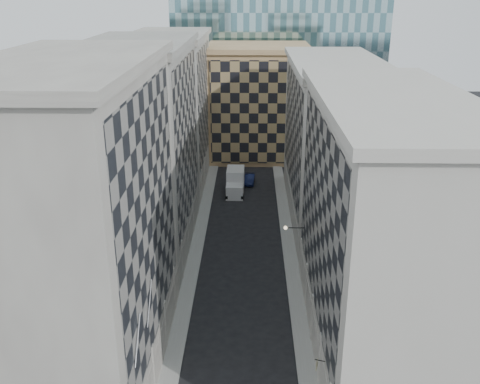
# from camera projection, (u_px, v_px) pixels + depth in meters

# --- Properties ---
(sidewalk_west) EXTENTS (1.50, 100.00, 0.15)m
(sidewalk_west) POSITION_uv_depth(u_px,v_px,m) (195.00, 254.00, 59.06)
(sidewalk_west) COLOR gray
(sidewalk_west) RESTS_ON ground
(sidewalk_east) EXTENTS (1.50, 100.00, 0.15)m
(sidewalk_east) POSITION_uv_depth(u_px,v_px,m) (290.00, 255.00, 58.86)
(sidewalk_east) COLOR gray
(sidewalk_east) RESTS_ON ground
(bldg_left_a) EXTENTS (10.80, 22.80, 23.70)m
(bldg_left_a) POSITION_uv_depth(u_px,v_px,m) (83.00, 231.00, 37.22)
(bldg_left_a) COLOR gray
(bldg_left_a) RESTS_ON ground
(bldg_left_b) EXTENTS (10.80, 22.80, 22.70)m
(bldg_left_b) POSITION_uv_depth(u_px,v_px,m) (143.00, 149.00, 57.92)
(bldg_left_b) COLOR gray
(bldg_left_b) RESTS_ON ground
(bldg_left_c) EXTENTS (10.80, 22.80, 21.70)m
(bldg_left_c) POSITION_uv_depth(u_px,v_px,m) (172.00, 110.00, 78.62)
(bldg_left_c) COLOR gray
(bldg_left_c) RESTS_ON ground
(bldg_right_a) EXTENTS (10.80, 26.80, 20.70)m
(bldg_right_a) POSITION_uv_depth(u_px,v_px,m) (381.00, 229.00, 41.08)
(bldg_right_a) COLOR #B9B5A9
(bldg_right_a) RESTS_ON ground
(bldg_right_b) EXTENTS (10.80, 28.80, 19.70)m
(bldg_right_b) POSITION_uv_depth(u_px,v_px,m) (332.00, 141.00, 66.43)
(bldg_right_b) COLOR #B9B5A9
(bldg_right_b) RESTS_ON ground
(tan_block) EXTENTS (16.80, 14.80, 18.80)m
(tan_block) POSITION_uv_depth(u_px,v_px,m) (258.00, 102.00, 90.91)
(tan_block) COLOR tan
(tan_block) RESTS_ON ground
(flagpoles_left) EXTENTS (0.10, 6.33, 2.33)m
(flagpoles_left) POSITION_uv_depth(u_px,v_px,m) (144.00, 321.00, 33.83)
(flagpoles_left) COLOR gray
(flagpoles_left) RESTS_ON ground
(bracket_lamp) EXTENTS (1.98, 0.36, 0.36)m
(bracket_lamp) POSITION_uv_depth(u_px,v_px,m) (287.00, 228.00, 51.08)
(bracket_lamp) COLOR black
(bracket_lamp) RESTS_ON ground
(box_truck) EXTENTS (2.56, 6.12, 3.34)m
(box_truck) POSITION_uv_depth(u_px,v_px,m) (235.00, 183.00, 76.53)
(box_truck) COLOR silver
(box_truck) RESTS_ON ground
(dark_car) EXTENTS (1.69, 4.23, 1.37)m
(dark_car) POSITION_uv_depth(u_px,v_px,m) (250.00, 179.00, 80.40)
(dark_car) COLOR #10173B
(dark_car) RESTS_ON ground
(shop_sign) EXTENTS (0.69, 0.60, 0.69)m
(shop_sign) POSITION_uv_depth(u_px,v_px,m) (317.00, 364.00, 36.21)
(shop_sign) COLOR black
(shop_sign) RESTS_ON ground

